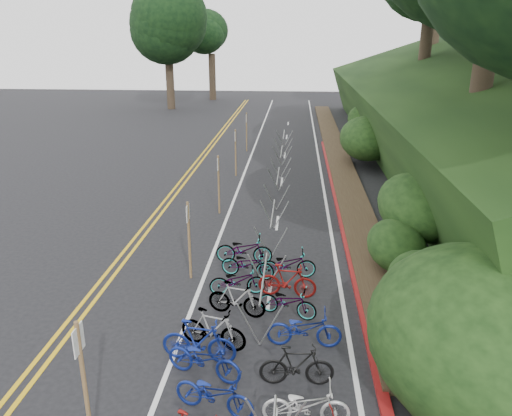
# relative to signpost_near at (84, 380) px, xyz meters

# --- Properties ---
(ground) EXTENTS (120.00, 120.00, 0.00)m
(ground) POSITION_rel_signpost_near_xyz_m (-0.20, 1.88, -1.53)
(ground) COLOR black
(ground) RESTS_ON ground
(road_markings) EXTENTS (7.47, 80.00, 0.01)m
(road_markings) POSITION_rel_signpost_near_xyz_m (0.44, 11.97, -1.53)
(road_markings) COLOR gold
(road_markings) RESTS_ON ground
(red_curb) EXTENTS (0.25, 28.00, 0.10)m
(red_curb) POSITION_rel_signpost_near_xyz_m (5.50, 13.88, -1.48)
(red_curb) COLOR maroon
(red_curb) RESTS_ON ground
(embankment) EXTENTS (14.30, 48.14, 9.11)m
(embankment) POSITION_rel_signpost_near_xyz_m (12.76, 20.91, 1.04)
(embankment) COLOR black
(embankment) RESTS_ON ground
(bike_racks_rest) EXTENTS (1.14, 23.00, 1.17)m
(bike_racks_rest) POSITION_rel_signpost_near_xyz_m (2.80, 14.88, -0.68)
(bike_racks_rest) COLOR gray
(bike_racks_rest) RESTS_ON ground
(signpost_near) EXTENTS (0.08, 0.40, 2.69)m
(signpost_near) POSITION_rel_signpost_near_xyz_m (0.00, 0.00, 0.00)
(signpost_near) COLOR brown
(signpost_near) RESTS_ON ground
(signposts_rest) EXTENTS (0.08, 18.40, 2.50)m
(signposts_rest) POSITION_rel_signpost_near_xyz_m (0.40, 15.88, -0.10)
(signposts_rest) COLOR brown
(signposts_rest) RESTS_ON ground
(bike_front) EXTENTS (0.70, 1.82, 1.06)m
(bike_front) POSITION_rel_signpost_near_xyz_m (1.45, 2.74, -1.00)
(bike_front) COLOR navy
(bike_front) RESTS_ON ground
(bike_valet) EXTENTS (3.41, 11.12, 1.09)m
(bike_valet) POSITION_rel_signpost_near_xyz_m (2.75, 3.26, -1.06)
(bike_valet) COLOR #9E9EA3
(bike_valet) RESTS_ON ground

